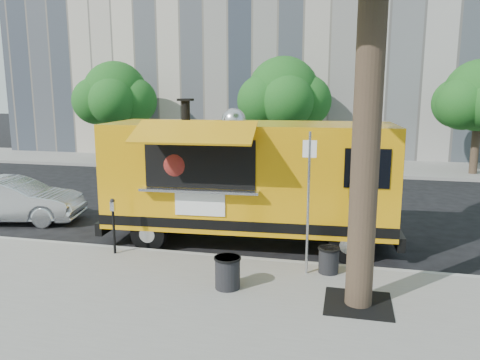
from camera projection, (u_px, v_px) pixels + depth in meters
The scene contains 14 objects.
ground at pixel (250, 250), 11.77m from camera, with size 120.00×120.00×0.00m, color black.
sidewalk at pixel (201, 323), 7.93m from camera, with size 60.00×6.00×0.15m, color gray.
curb at pixel (242, 260), 10.87m from camera, with size 60.00×0.14×0.16m, color #999993.
far_sidewalk at pixel (303, 165), 24.67m from camera, with size 60.00×5.00×0.15m, color gray.
tree_well at pixel (358, 303), 8.48m from camera, with size 1.20×1.20×0.02m, color black.
far_tree_a at pixel (116, 94), 25.06m from camera, with size 3.42×3.42×5.36m.
far_tree_b at pixel (283, 93), 23.42m from camera, with size 3.60×3.60×5.50m.
far_tree_c at pixel (480, 96), 21.14m from camera, with size 3.24×3.24×5.21m.
sign_post at pixel (308, 195), 9.60m from camera, with size 0.28×0.06×3.00m.
parking_meter at pixel (113, 219), 10.97m from camera, with size 0.11×0.11×1.33m.
food_truck at pixel (248, 178), 12.03m from camera, with size 7.65×3.83×3.73m.
sedan at pixel (12, 200), 14.20m from camera, with size 1.44×4.12×1.36m, color silver.
trash_bin_left at pixel (329, 259), 9.89m from camera, with size 0.46×0.46×0.55m.
trash_bin_right at pixel (228, 271), 9.11m from camera, with size 0.53×0.53×0.64m.
Camera 1 is at (2.32, -10.99, 3.96)m, focal length 35.00 mm.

